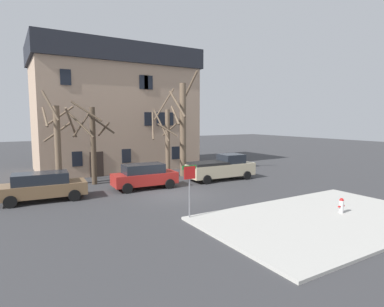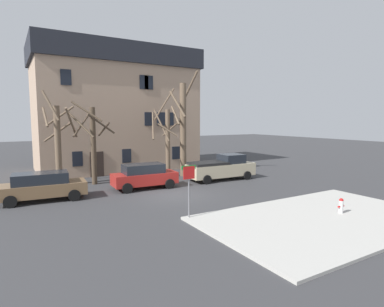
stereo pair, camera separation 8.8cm
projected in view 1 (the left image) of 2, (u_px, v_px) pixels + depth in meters
name	position (u px, v px, depth m)	size (l,w,h in m)	color
ground_plane	(175.00, 195.00, 19.81)	(120.00, 120.00, 0.00)	#38383A
sidewalk_slab	(323.00, 218.00, 14.93)	(11.57, 6.98, 0.12)	#B7B5AD
building_main	(116.00, 109.00, 30.30)	(14.87, 8.25, 11.42)	tan
tree_bare_near	(58.00, 141.00, 22.11)	(2.37, 2.78, 6.75)	brown
tree_bare_mid	(93.00, 141.00, 22.68)	(3.22, 3.22, 6.03)	#4C3D2D
tree_bare_far	(167.00, 139.00, 25.63)	(3.14, 2.73, 7.37)	brown
tree_bare_end	(183.00, 127.00, 26.09)	(2.19, 2.17, 8.75)	brown
car_brown_wagon	(42.00, 186.00, 18.28)	(4.91, 2.28, 1.67)	brown
car_red_wagon	(144.00, 176.00, 21.56)	(4.46, 2.10, 1.72)	#AD231E
pickup_truck_beige	(221.00, 168.00, 24.76)	(5.52, 2.32, 1.99)	#C6B793
fire_hydrant	(341.00, 205.00, 15.57)	(0.42, 0.22, 0.75)	silver
street_sign_pole	(190.00, 182.00, 14.74)	(0.76, 0.07, 2.61)	slate
bicycle_leaning	(46.00, 183.00, 21.60)	(1.75, 0.18, 1.03)	black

